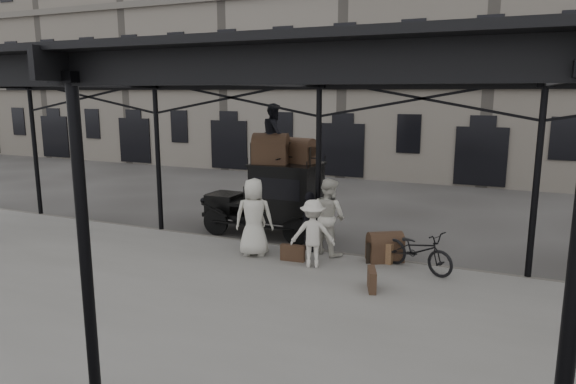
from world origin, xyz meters
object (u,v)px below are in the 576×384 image
at_px(steamer_trunk_platform, 385,249).
at_px(porter_left, 256,221).
at_px(porter_official, 310,222).
at_px(bicycle, 417,250).
at_px(steamer_trunk_roof_near, 271,151).
at_px(taxi, 277,196).

bearing_deg(steamer_trunk_platform, porter_left, 157.90).
bearing_deg(porter_left, steamer_trunk_platform, -161.81).
bearing_deg(porter_official, bicycle, -138.12).
height_order(bicycle, steamer_trunk_roof_near, steamer_trunk_roof_near).
bearing_deg(porter_left, steamer_trunk_roof_near, -68.58).
height_order(porter_left, steamer_trunk_roof_near, steamer_trunk_roof_near).
distance_m(porter_left, bicycle, 4.07).
height_order(porter_official, bicycle, porter_official).
xyz_separation_m(taxi, porter_left, (0.36, -2.09, -0.26)).
height_order(taxi, steamer_trunk_roof_near, steamer_trunk_roof_near).
relative_size(bicycle, steamer_trunk_roof_near, 1.85).
height_order(steamer_trunk_roof_near, steamer_trunk_platform, steamer_trunk_roof_near).
bearing_deg(steamer_trunk_platform, steamer_trunk_roof_near, 128.68).
relative_size(porter_left, porter_official, 1.02).
bearing_deg(porter_left, porter_official, -146.94).
distance_m(porter_official, steamer_trunk_platform, 2.03).
relative_size(taxi, steamer_trunk_platform, 4.40).
bearing_deg(steamer_trunk_roof_near, taxi, 60.12).
height_order(porter_left, porter_official, porter_left).
relative_size(taxi, steamer_trunk_roof_near, 3.67).
bearing_deg(bicycle, steamer_trunk_platform, 89.51).
bearing_deg(steamer_trunk_platform, taxi, 124.84).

